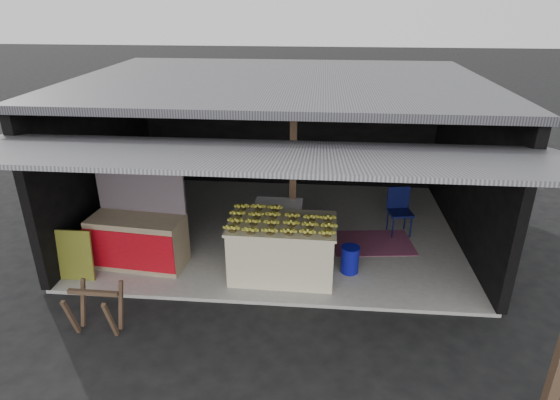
# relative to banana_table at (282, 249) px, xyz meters

# --- Properties ---
(ground) EXTENTS (80.00, 80.00, 0.00)m
(ground) POSITION_rel_banana_table_xyz_m (-0.20, -0.81, -0.54)
(ground) COLOR black
(ground) RESTS_ON ground
(concrete_slab) EXTENTS (7.00, 5.00, 0.06)m
(concrete_slab) POSITION_rel_banana_table_xyz_m (-0.20, 1.69, -0.51)
(concrete_slab) COLOR gray
(concrete_slab) RESTS_ON ground
(shophouse) EXTENTS (7.40, 7.29, 3.02)m
(shophouse) POSITION_rel_banana_table_xyz_m (-0.20, 2.00, 1.56)
(shophouse) COLOR black
(shophouse) RESTS_ON ground
(banana_table) EXTENTS (1.75, 1.10, 0.96)m
(banana_table) POSITION_rel_banana_table_xyz_m (0.00, 0.00, 0.00)
(banana_table) COLOR beige
(banana_table) RESTS_ON concrete_slab
(banana_pile) EXTENTS (1.62, 1.00, 0.19)m
(banana_pile) POSITION_rel_banana_table_xyz_m (0.00, 0.00, 0.57)
(banana_pile) COLOR gold
(banana_pile) RESTS_ON banana_table
(white_crate) EXTENTS (0.85, 0.59, 0.93)m
(white_crate) POSITION_rel_banana_table_xyz_m (-0.14, 0.80, -0.01)
(white_crate) COLOR white
(white_crate) RESTS_ON concrete_slab
(neighbor_stall) EXTENTS (1.63, 0.86, 1.62)m
(neighbor_stall) POSITION_rel_banana_table_xyz_m (-2.47, 0.11, 0.01)
(neighbor_stall) COLOR #998466
(neighbor_stall) RESTS_ON concrete_slab
(green_signboard) EXTENTS (0.57, 0.14, 0.86)m
(green_signboard) POSITION_rel_banana_table_xyz_m (-3.33, -0.43, -0.05)
(green_signboard) COLOR black
(green_signboard) RESTS_ON concrete_slab
(sawhorse) EXTENTS (0.71, 0.61, 0.68)m
(sawhorse) POSITION_rel_banana_table_xyz_m (-2.44, -1.62, -0.11)
(sawhorse) COLOR #4B3425
(sawhorse) RESTS_ON ground
(water_barrel) EXTENTS (0.30, 0.30, 0.44)m
(water_barrel) POSITION_rel_banana_table_xyz_m (1.12, 0.17, -0.26)
(water_barrel) COLOR #0C0F86
(water_barrel) RESTS_ON concrete_slab
(plastic_chair) EXTENTS (0.50, 0.50, 0.91)m
(plastic_chair) POSITION_rel_banana_table_xyz_m (2.13, 1.74, 0.06)
(plastic_chair) COLOR #0B0F3E
(plastic_chair) RESTS_ON concrete_slab
(magenta_rug) EXTENTS (1.60, 1.16, 0.01)m
(magenta_rug) POSITION_rel_banana_table_xyz_m (1.60, 1.21, -0.48)
(magenta_rug) COLOR maroon
(magenta_rug) RESTS_ON concrete_slab
(picture_frames) EXTENTS (1.62, 0.04, 0.46)m
(picture_frames) POSITION_rel_banana_table_xyz_m (-0.37, 4.08, 1.39)
(picture_frames) COLOR black
(picture_frames) RESTS_ON shophouse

